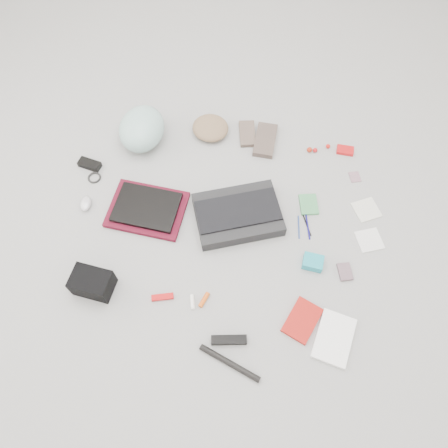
# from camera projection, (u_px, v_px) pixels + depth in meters

# --- Properties ---
(ground_plane) EXTENTS (4.00, 4.00, 0.00)m
(ground_plane) POSITION_uv_depth(u_px,v_px,m) (224.00, 229.00, 2.21)
(ground_plane) COLOR gray
(messenger_bag) EXTENTS (0.50, 0.42, 0.07)m
(messenger_bag) POSITION_uv_depth(u_px,v_px,m) (238.00, 215.00, 2.21)
(messenger_bag) COLOR #232325
(messenger_bag) RESTS_ON ground_plane
(bag_flap) EXTENTS (0.45, 0.31, 0.01)m
(bag_flap) POSITION_uv_depth(u_px,v_px,m) (238.00, 211.00, 2.17)
(bag_flap) COLOR black
(bag_flap) RESTS_ON messenger_bag
(laptop_sleeve) EXTENTS (0.41, 0.32, 0.03)m
(laptop_sleeve) POSITION_uv_depth(u_px,v_px,m) (147.00, 210.00, 2.25)
(laptop_sleeve) COLOR #580C1E
(laptop_sleeve) RESTS_ON ground_plane
(laptop) EXTENTS (0.34, 0.26, 0.02)m
(laptop) POSITION_uv_depth(u_px,v_px,m) (147.00, 207.00, 2.22)
(laptop) COLOR black
(laptop) RESTS_ON laptop_sleeve
(bike_helmet) EXTENTS (0.26, 0.32, 0.18)m
(bike_helmet) POSITION_uv_depth(u_px,v_px,m) (142.00, 129.00, 2.40)
(bike_helmet) COLOR #A4D3CF
(bike_helmet) RESTS_ON ground_plane
(beanie) EXTENTS (0.26, 0.25, 0.07)m
(beanie) POSITION_uv_depth(u_px,v_px,m) (210.00, 128.00, 2.47)
(beanie) COLOR #896C50
(beanie) RESTS_ON ground_plane
(mitten_left) EXTENTS (0.12, 0.19, 0.03)m
(mitten_left) POSITION_uv_depth(u_px,v_px,m) (247.00, 134.00, 2.48)
(mitten_left) COLOR brown
(mitten_left) RESTS_ON ground_plane
(mitten_right) EXTENTS (0.13, 0.23, 0.03)m
(mitten_right) POSITION_uv_depth(u_px,v_px,m) (265.00, 140.00, 2.45)
(mitten_right) COLOR brown
(mitten_right) RESTS_ON ground_plane
(power_brick) EXTENTS (0.13, 0.08, 0.03)m
(power_brick) POSITION_uv_depth(u_px,v_px,m) (90.00, 164.00, 2.38)
(power_brick) COLOR black
(power_brick) RESTS_ON ground_plane
(cable_coil) EXTENTS (0.09, 0.09, 0.01)m
(cable_coil) POSITION_uv_depth(u_px,v_px,m) (94.00, 178.00, 2.35)
(cable_coil) COLOR black
(cable_coil) RESTS_ON ground_plane
(mouse) EXTENTS (0.07, 0.10, 0.04)m
(mouse) POSITION_uv_depth(u_px,v_px,m) (86.00, 203.00, 2.26)
(mouse) COLOR silver
(mouse) RESTS_ON ground_plane
(camera_bag) EXTENTS (0.19, 0.15, 0.12)m
(camera_bag) POSITION_uv_depth(u_px,v_px,m) (92.00, 283.00, 2.01)
(camera_bag) COLOR black
(camera_bag) RESTS_ON ground_plane
(multitool) EXTENTS (0.11, 0.05, 0.02)m
(multitool) POSITION_uv_depth(u_px,v_px,m) (163.00, 297.00, 2.03)
(multitool) COLOR #B80B0C
(multitool) RESTS_ON ground_plane
(toiletry_tube_white) EXTENTS (0.03, 0.07, 0.02)m
(toiletry_tube_white) POSITION_uv_depth(u_px,v_px,m) (192.00, 302.00, 2.02)
(toiletry_tube_white) COLOR white
(toiletry_tube_white) RESTS_ON ground_plane
(toiletry_tube_orange) EXTENTS (0.05, 0.08, 0.02)m
(toiletry_tube_orange) POSITION_uv_depth(u_px,v_px,m) (204.00, 300.00, 2.02)
(toiletry_tube_orange) COLOR #E25714
(toiletry_tube_orange) RESTS_ON ground_plane
(u_lock) EXTENTS (0.16, 0.06, 0.03)m
(u_lock) POSITION_uv_depth(u_px,v_px,m) (229.00, 340.00, 1.93)
(u_lock) COLOR black
(u_lock) RESTS_ON ground_plane
(bike_pump) EXTENTS (0.28, 0.13, 0.03)m
(bike_pump) POSITION_uv_depth(u_px,v_px,m) (230.00, 363.00, 1.89)
(bike_pump) COLOR black
(bike_pump) RESTS_ON ground_plane
(book_red) EXTENTS (0.19, 0.22, 0.02)m
(book_red) POSITION_uv_depth(u_px,v_px,m) (302.00, 320.00, 1.98)
(book_red) COLOR red
(book_red) RESTS_ON ground_plane
(book_white) EXTENTS (0.20, 0.26, 0.02)m
(book_white) POSITION_uv_depth(u_px,v_px,m) (334.00, 338.00, 1.94)
(book_white) COLOR white
(book_white) RESTS_ON ground_plane
(notepad) EXTENTS (0.11, 0.13, 0.01)m
(notepad) POSITION_uv_depth(u_px,v_px,m) (309.00, 204.00, 2.27)
(notepad) COLOR #418A53
(notepad) RESTS_ON ground_plane
(pen_blue) EXTENTS (0.02, 0.13, 0.01)m
(pen_blue) POSITION_uv_depth(u_px,v_px,m) (299.00, 227.00, 2.21)
(pen_blue) COLOR navy
(pen_blue) RESTS_ON ground_plane
(pen_black) EXTENTS (0.05, 0.12, 0.01)m
(pen_black) POSITION_uv_depth(u_px,v_px,m) (307.00, 225.00, 2.21)
(pen_black) COLOR black
(pen_black) RESTS_ON ground_plane
(pen_navy) EXTENTS (0.03, 0.15, 0.01)m
(pen_navy) POSITION_uv_depth(u_px,v_px,m) (308.00, 226.00, 2.21)
(pen_navy) COLOR #100C63
(pen_navy) RESTS_ON ground_plane
(accordion_wallet) EXTENTS (0.10, 0.09, 0.05)m
(accordion_wallet) POSITION_uv_depth(u_px,v_px,m) (313.00, 262.00, 2.10)
(accordion_wallet) COLOR #1B9FB6
(accordion_wallet) RESTS_ON ground_plane
(card_deck) EXTENTS (0.08, 0.10, 0.02)m
(card_deck) POSITION_uv_depth(u_px,v_px,m) (345.00, 272.00, 2.09)
(card_deck) COLOR slate
(card_deck) RESTS_ON ground_plane
(napkin_top) EXTENTS (0.16, 0.16, 0.01)m
(napkin_top) POSITION_uv_depth(u_px,v_px,m) (366.00, 210.00, 2.26)
(napkin_top) COLOR silver
(napkin_top) RESTS_ON ground_plane
(napkin_bottom) EXTENTS (0.15, 0.15, 0.01)m
(napkin_bottom) POSITION_uv_depth(u_px,v_px,m) (369.00, 240.00, 2.17)
(napkin_bottom) COLOR silver
(napkin_bottom) RESTS_ON ground_plane
(lollipop_a) EXTENTS (0.03, 0.03, 0.03)m
(lollipop_a) POSITION_uv_depth(u_px,v_px,m) (309.00, 150.00, 2.42)
(lollipop_a) COLOR #A82711
(lollipop_a) RESTS_ON ground_plane
(lollipop_b) EXTENTS (0.03, 0.03, 0.03)m
(lollipop_b) POSITION_uv_depth(u_px,v_px,m) (315.00, 150.00, 2.43)
(lollipop_b) COLOR red
(lollipop_b) RESTS_ON ground_plane
(lollipop_c) EXTENTS (0.03, 0.03, 0.02)m
(lollipop_c) POSITION_uv_depth(u_px,v_px,m) (328.00, 146.00, 2.44)
(lollipop_c) COLOR red
(lollipop_c) RESTS_ON ground_plane
(altoids_tin) EXTENTS (0.10, 0.06, 0.02)m
(altoids_tin) POSITION_uv_depth(u_px,v_px,m) (345.00, 150.00, 2.43)
(altoids_tin) COLOR red
(altoids_tin) RESTS_ON ground_plane
(stamp_sheet) EXTENTS (0.07, 0.08, 0.00)m
(stamp_sheet) POSITION_uv_depth(u_px,v_px,m) (355.00, 177.00, 2.35)
(stamp_sheet) COLOR gray
(stamp_sheet) RESTS_ON ground_plane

